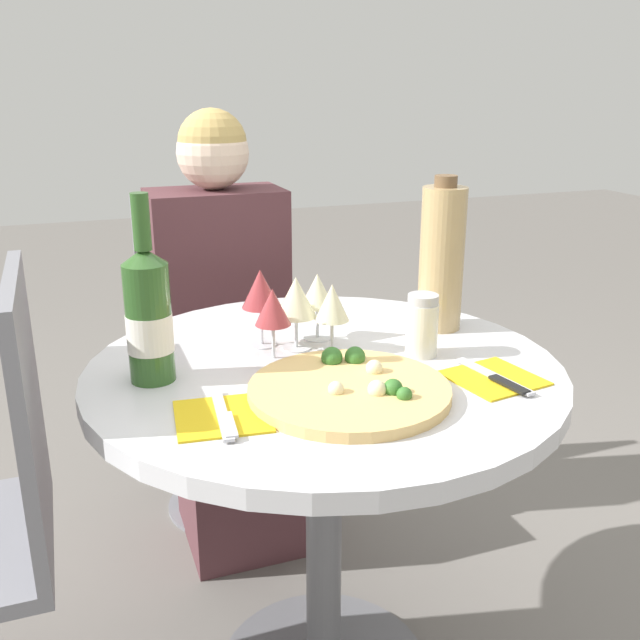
{
  "coord_description": "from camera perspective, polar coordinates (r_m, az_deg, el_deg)",
  "views": [
    {
      "loc": [
        -0.45,
        -1.2,
        1.27
      ],
      "look_at": [
        -0.02,
        -0.03,
        0.85
      ],
      "focal_mm": 40.0,
      "sensor_mm": 36.0,
      "label": 1
    }
  ],
  "objects": [
    {
      "name": "wine_glass_front_left",
      "position": [
        1.37,
        -3.8,
        0.91
      ],
      "size": [
        0.07,
        0.07,
        0.14
      ],
      "color": "silver",
      "rests_on": "dining_table"
    },
    {
      "name": "tall_carafe",
      "position": [
        1.56,
        9.71,
        4.92
      ],
      "size": [
        0.1,
        0.1,
        0.33
      ],
      "color": "tan",
      "rests_on": "dining_table"
    },
    {
      "name": "place_setting_left",
      "position": [
        1.17,
        -7.8,
        -7.65
      ],
      "size": [
        0.17,
        0.19,
        0.01
      ],
      "color": "gold",
      "rests_on": "dining_table"
    },
    {
      "name": "wine_glass_center",
      "position": [
        1.42,
        -1.94,
        1.77
      ],
      "size": [
        0.08,
        0.08,
        0.15
      ],
      "color": "silver",
      "rests_on": "dining_table"
    },
    {
      "name": "seated_diner",
      "position": [
        2.03,
        -7.39,
        -2.54
      ],
      "size": [
        0.37,
        0.45,
        1.21
      ],
      "rotation": [
        0.0,
        0.0,
        3.14
      ],
      "color": "#512D33",
      "rests_on": "ground_plane"
    },
    {
      "name": "place_setting_right",
      "position": [
        1.34,
        13.8,
        -4.54
      ],
      "size": [
        0.17,
        0.19,
        0.01
      ],
      "color": "gold",
      "rests_on": "dining_table"
    },
    {
      "name": "wine_glass_back_right",
      "position": [
        1.48,
        -0.22,
        2.27
      ],
      "size": [
        0.07,
        0.07,
        0.14
      ],
      "color": "silver",
      "rests_on": "dining_table"
    },
    {
      "name": "wine_glass_front_right",
      "position": [
        1.4,
        0.97,
        1.29
      ],
      "size": [
        0.07,
        0.07,
        0.14
      ],
      "color": "silver",
      "rests_on": "dining_table"
    },
    {
      "name": "chair_behind_diner",
      "position": [
        2.2,
        -8.21,
        -3.12
      ],
      "size": [
        0.42,
        0.42,
        0.96
      ],
      "rotation": [
        0.0,
        0.0,
        3.14
      ],
      "color": "slate",
      "rests_on": "ground_plane"
    },
    {
      "name": "dining_table",
      "position": [
        1.44,
        0.32,
        -9.12
      ],
      "size": [
        0.92,
        0.92,
        0.75
      ],
      "color": "slate",
      "rests_on": "ground_plane"
    },
    {
      "name": "sugar_shaker",
      "position": [
        1.41,
        8.16,
        -0.44
      ],
      "size": [
        0.06,
        0.06,
        0.13
      ],
      "color": "silver",
      "rests_on": "dining_table"
    },
    {
      "name": "wine_glass_back_left",
      "position": [
        1.44,
        -4.78,
        2.4
      ],
      "size": [
        0.08,
        0.08,
        0.16
      ],
      "color": "silver",
      "rests_on": "dining_table"
    },
    {
      "name": "pizza_large",
      "position": [
        1.24,
        2.44,
        -5.51
      ],
      "size": [
        0.35,
        0.35,
        0.05
      ],
      "color": "#DBB26B",
      "rests_on": "dining_table"
    },
    {
      "name": "wine_bottle",
      "position": [
        1.3,
        -13.55,
        0.35
      ],
      "size": [
        0.08,
        0.08,
        0.34
      ],
      "color": "#2D5623",
      "rests_on": "dining_table"
    }
  ]
}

